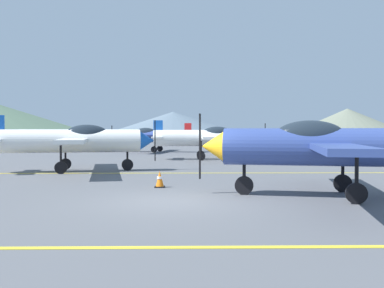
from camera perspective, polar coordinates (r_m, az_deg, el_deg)
name	(u,v)px	position (r m, az deg, el deg)	size (l,w,h in m)	color
ground_plane	(172,201)	(12.06, -2.68, -7.74)	(400.00, 400.00, 0.00)	#54565B
apron_line_near	(164,248)	(7.40, -3.87, -13.79)	(80.00, 0.16, 0.01)	yellow
apron_line_far	(178,173)	(19.99, -1.96, -3.95)	(80.00, 0.16, 0.01)	yellow
airplane_near	(331,146)	(13.32, 18.32, -0.22)	(8.06, 9.19, 2.75)	#33478C
airplane_mid	(74,140)	(21.55, -15.67, 0.52)	(8.05, 9.20, 2.75)	white
airplane_far	(208,137)	(29.69, 2.20, 0.90)	(7.95, 9.17, 2.75)	white
airplane_back	(152,136)	(40.54, -5.46, 1.12)	(8.05, 9.20, 2.75)	#33478C
car_sedan	(293,144)	(40.26, 13.46, 0.06)	(4.19, 4.42, 1.62)	red
traffic_cone_front	(160,179)	(14.99, -4.38, -4.77)	(0.36, 0.36, 0.59)	black
hill_centerleft	(173,125)	(133.02, -2.55, 2.63)	(50.01, 50.01, 8.13)	slate
hill_centerright	(347,122)	(181.25, 20.27, 2.76)	(50.22, 50.22, 11.14)	slate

